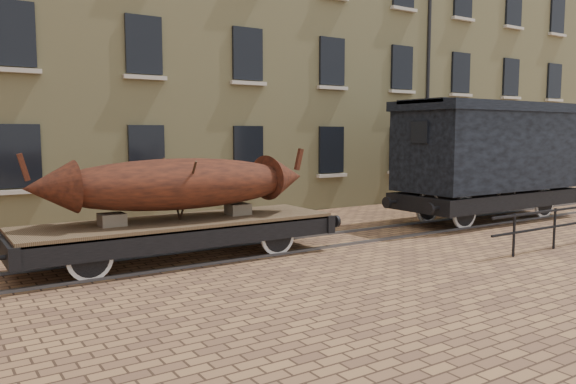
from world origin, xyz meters
TOP-DOWN VIEW (x-y plane):
  - ground at (0.00, 0.00)m, footprint 90.00×90.00m
  - warehouse_cream at (3.00, 9.99)m, footprint 40.00×10.19m
  - rail_track at (0.00, 0.00)m, footprint 30.00×1.52m
  - flatcar_wagon at (-3.53, 0.00)m, footprint 7.75×2.10m
  - iron_boat at (-3.50, 0.00)m, footprint 6.38×1.95m
  - goods_van at (7.06, -0.00)m, footprint 7.32×2.67m

SIDE VIEW (x-z plane):
  - ground at x=0.00m, z-range 0.00..0.00m
  - rail_track at x=0.00m, z-range 0.00..0.06m
  - flatcar_wagon at x=-3.53m, z-range 0.14..1.31m
  - iron_boat at x=-3.50m, z-range 0.94..2.48m
  - goods_van at x=7.06m, z-range 0.48..4.27m
  - warehouse_cream at x=3.00m, z-range 0.00..14.00m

